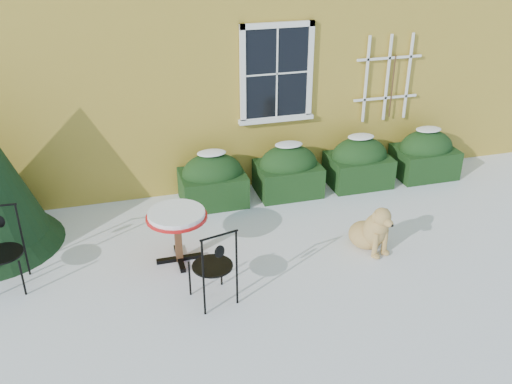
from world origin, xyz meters
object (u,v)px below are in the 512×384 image
object	(u,v)px
bistro_table	(177,220)
patio_chair_far	(2,249)
dog	(372,231)
patio_chair_near	(214,265)

from	to	relation	value
bistro_table	patio_chair_far	bearing A→B (deg)	178.99
patio_chair_far	dog	xyz separation A→B (m)	(4.90, -0.50, -0.24)
patio_chair_near	patio_chair_far	world-z (taller)	patio_chair_far
bistro_table	patio_chair_far	world-z (taller)	patio_chair_far
patio_chair_near	patio_chair_far	bearing A→B (deg)	-36.50
bistro_table	dog	size ratio (longest dim) A/B	0.98
patio_chair_near	dog	xyz separation A→B (m)	(2.40, 0.56, -0.22)
patio_chair_far	dog	bearing A→B (deg)	-3.38
patio_chair_near	patio_chair_far	distance (m)	2.72
bistro_table	dog	bearing A→B (deg)	-9.69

